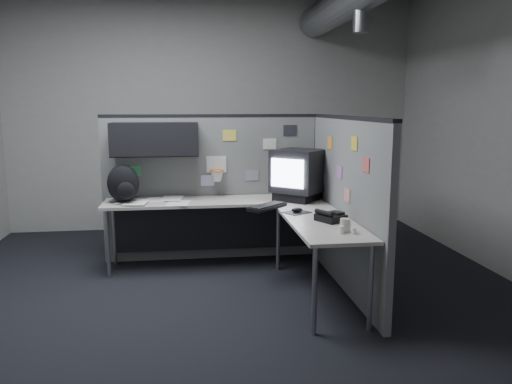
{
  "coord_description": "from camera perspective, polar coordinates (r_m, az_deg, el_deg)",
  "views": [
    {
      "loc": [
        -0.36,
        -4.25,
        1.72
      ],
      "look_at": [
        0.27,
        0.35,
        0.92
      ],
      "focal_mm": 35.0,
      "sensor_mm": 36.0,
      "label": 1
    }
  ],
  "objects": [
    {
      "name": "room",
      "position": [
        4.37,
        4.49,
        14.72
      ],
      "size": [
        5.62,
        5.62,
        3.22
      ],
      "color": "black",
      "rests_on": "ground"
    },
    {
      "name": "partition_back",
      "position": [
        5.53,
        -6.63,
        2.23
      ],
      "size": [
        2.44,
        0.42,
        1.63
      ],
      "color": "slate",
      "rests_on": "ground"
    },
    {
      "name": "partition_right",
      "position": [
        4.78,
        10.12,
        -1.2
      ],
      "size": [
        0.07,
        2.23,
        1.63
      ],
      "color": "slate",
      "rests_on": "ground"
    },
    {
      "name": "desk",
      "position": [
        5.1,
        -1.92,
        -2.73
      ],
      "size": [
        2.31,
        2.11,
        0.73
      ],
      "color": "#B9B1A7",
      "rests_on": "ground"
    },
    {
      "name": "monitor",
      "position": [
        5.31,
        4.87,
        2.06
      ],
      "size": [
        0.66,
        0.66,
        0.54
      ],
      "rotation": [
        0.0,
        0.0,
        0.08
      ],
      "color": "black",
      "rests_on": "desk"
    },
    {
      "name": "keyboard",
      "position": [
        4.88,
        1.26,
        -1.67
      ],
      "size": [
        0.44,
        0.44,
        0.04
      ],
      "rotation": [
        0.0,
        0.0,
        -0.01
      ],
      "color": "black",
      "rests_on": "desk"
    },
    {
      "name": "mouse",
      "position": [
        4.7,
        4.71,
        -2.17
      ],
      "size": [
        0.29,
        0.28,
        0.05
      ],
      "rotation": [
        0.0,
        0.0,
        -0.23
      ],
      "color": "black",
      "rests_on": "desk"
    },
    {
      "name": "phone",
      "position": [
        4.38,
        8.49,
        -2.83
      ],
      "size": [
        0.28,
        0.29,
        0.1
      ],
      "rotation": [
        0.0,
        0.0,
        0.32
      ],
      "color": "black",
      "rests_on": "desk"
    },
    {
      "name": "bottles",
      "position": [
        4.03,
        10.21,
        -4.06
      ],
      "size": [
        0.13,
        0.17,
        0.08
      ],
      "rotation": [
        0.0,
        0.0,
        -0.07
      ],
      "color": "silver",
      "rests_on": "desk"
    },
    {
      "name": "cup",
      "position": [
        4.03,
        10.14,
        -3.76
      ],
      "size": [
        0.08,
        0.08,
        0.11
      ],
      "primitive_type": "cylinder",
      "rotation": [
        0.0,
        0.0,
        0.04
      ],
      "color": "beige",
      "rests_on": "desk"
    },
    {
      "name": "papers",
      "position": [
        5.36,
        -12.16,
        -0.95
      ],
      "size": [
        0.87,
        0.62,
        0.02
      ],
      "rotation": [
        0.0,
        0.0,
        -0.15
      ],
      "color": "white",
      "rests_on": "desk"
    },
    {
      "name": "backpack",
      "position": [
        5.3,
        -14.91,
        0.85
      ],
      "size": [
        0.33,
        0.3,
        0.4
      ],
      "rotation": [
        0.0,
        0.0,
        -0.04
      ],
      "color": "black",
      "rests_on": "desk"
    }
  ]
}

